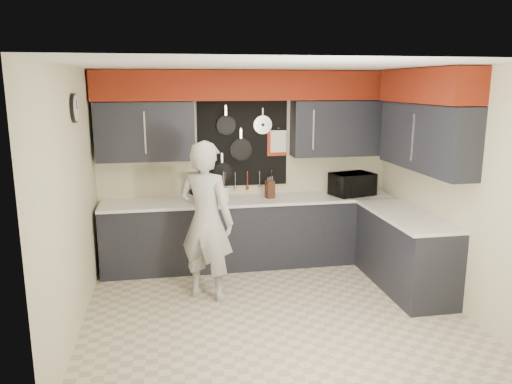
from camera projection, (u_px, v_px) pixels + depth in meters
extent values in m
plane|color=beige|center=(272.00, 310.00, 5.46)|extent=(4.00, 4.00, 0.00)
cube|color=beige|center=(246.00, 167.00, 6.86)|extent=(4.00, 0.01, 2.60)
cube|color=black|center=(145.00, 132.00, 6.36)|extent=(1.24, 0.32, 0.75)
cube|color=black|center=(340.00, 128.00, 6.82)|extent=(1.34, 0.32, 0.75)
cube|color=maroon|center=(248.00, 85.00, 6.46)|extent=(3.94, 0.36, 0.38)
cube|color=black|center=(243.00, 144.00, 6.77)|extent=(1.22, 0.03, 1.15)
cylinder|color=black|center=(226.00, 125.00, 6.64)|extent=(0.26, 0.04, 0.26)
cylinder|color=black|center=(241.00, 150.00, 6.74)|extent=(0.30, 0.04, 0.30)
cylinder|color=black|center=(222.00, 173.00, 6.76)|extent=(0.27, 0.04, 0.27)
cylinder|color=silver|center=(263.00, 125.00, 6.73)|extent=(0.25, 0.02, 0.25)
cube|color=#A7250C|center=(277.00, 143.00, 6.84)|extent=(0.26, 0.01, 0.34)
cube|color=white|center=(278.00, 141.00, 6.82)|extent=(0.22, 0.01, 0.30)
cylinder|color=silver|center=(210.00, 181.00, 6.77)|extent=(0.01, 0.01, 0.20)
cylinder|color=silver|center=(223.00, 180.00, 6.80)|extent=(0.01, 0.01, 0.20)
cylinder|color=silver|center=(235.00, 180.00, 6.83)|extent=(0.01, 0.01, 0.20)
cylinder|color=silver|center=(247.00, 180.00, 6.86)|extent=(0.01, 0.01, 0.20)
cylinder|color=silver|center=(260.00, 179.00, 6.89)|extent=(0.01, 0.01, 0.20)
cylinder|color=silver|center=(272.00, 179.00, 6.92)|extent=(0.01, 0.01, 0.20)
cube|color=beige|center=(449.00, 187.00, 5.53)|extent=(0.01, 3.50, 2.60)
cube|color=black|center=(426.00, 137.00, 5.68)|extent=(0.32, 1.70, 0.75)
cube|color=maroon|center=(428.00, 86.00, 5.56)|extent=(0.36, 1.70, 0.38)
cube|color=beige|center=(72.00, 202.00, 4.83)|extent=(0.01, 3.50, 2.60)
cylinder|color=black|center=(74.00, 108.00, 5.03)|extent=(0.04, 0.30, 0.30)
cylinder|color=white|center=(76.00, 108.00, 5.03)|extent=(0.01, 0.26, 0.26)
cube|color=black|center=(250.00, 233.00, 6.76)|extent=(3.90, 0.60, 0.88)
cube|color=white|center=(250.00, 200.00, 6.65)|extent=(3.90, 0.63, 0.04)
cube|color=black|center=(404.00, 252.00, 6.00)|extent=(0.60, 1.60, 0.88)
cube|color=white|center=(406.00, 215.00, 5.90)|extent=(0.63, 1.60, 0.04)
cube|color=black|center=(253.00, 267.00, 6.59)|extent=(3.90, 0.06, 0.10)
imported|color=black|center=(352.00, 184.00, 6.83)|extent=(0.64, 0.52, 0.31)
cube|color=#361811|center=(270.00, 189.00, 6.68)|extent=(0.13, 0.13, 0.23)
cylinder|color=white|center=(224.00, 194.00, 6.55)|extent=(0.13, 0.13, 0.17)
cube|color=black|center=(197.00, 200.00, 6.52)|extent=(0.22, 0.26, 0.03)
cube|color=black|center=(197.00, 186.00, 6.57)|extent=(0.20, 0.08, 0.33)
cube|color=black|center=(197.00, 176.00, 6.46)|extent=(0.22, 0.26, 0.07)
cylinder|color=black|center=(197.00, 193.00, 6.48)|extent=(0.12, 0.12, 0.15)
imported|color=beige|center=(206.00, 221.00, 5.61)|extent=(0.80, 0.74, 1.82)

